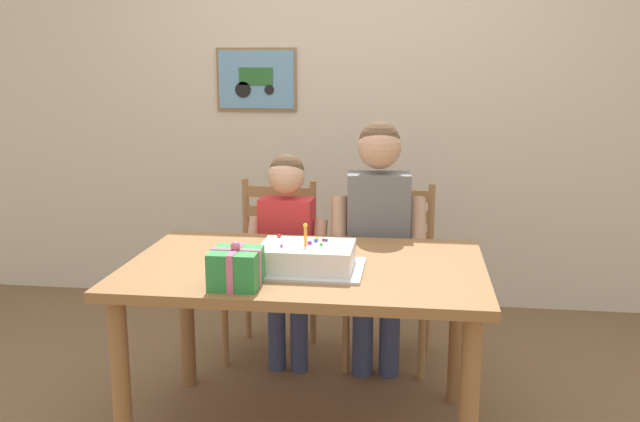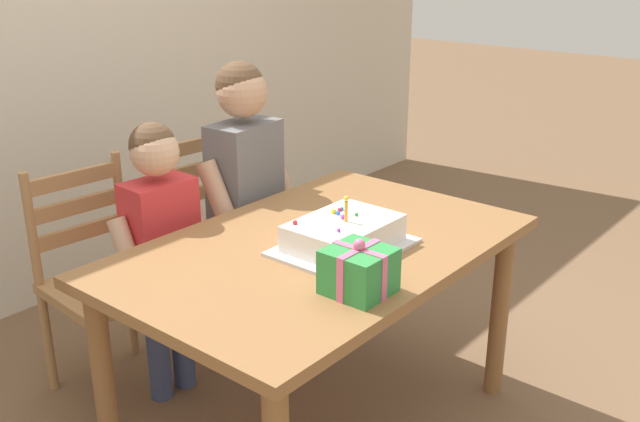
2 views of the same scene
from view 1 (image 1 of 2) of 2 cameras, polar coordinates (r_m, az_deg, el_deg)
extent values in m
cube|color=beige|center=(4.47, 2.29, 8.89)|extent=(6.40, 0.08, 2.60)
cube|color=olive|center=(4.51, -5.18, 10.59)|extent=(0.51, 0.02, 0.39)
cube|color=#669EC6|center=(4.50, -5.21, 10.58)|extent=(0.48, 0.01, 0.36)
cube|color=#28662D|center=(4.49, -5.23, 10.84)|extent=(0.22, 0.01, 0.11)
cylinder|color=black|center=(4.51, -6.26, 9.77)|extent=(0.10, 0.01, 0.10)
cylinder|color=black|center=(4.48, -4.14, 9.79)|extent=(0.06, 0.01, 0.06)
cube|color=olive|center=(2.84, -1.20, -4.67)|extent=(1.44, 0.93, 0.04)
cylinder|color=olive|center=(2.80, -15.83, -13.61)|extent=(0.07, 0.07, 0.71)
cylinder|color=olive|center=(2.60, 12.00, -15.49)|extent=(0.07, 0.07, 0.71)
cylinder|color=olive|center=(3.46, -10.76, -8.30)|extent=(0.07, 0.07, 0.71)
cylinder|color=olive|center=(3.30, 11.05, -9.33)|extent=(0.07, 0.07, 0.71)
cube|color=silver|center=(2.75, -1.07, -4.70)|extent=(0.44, 0.34, 0.01)
cube|color=white|center=(2.73, -1.08, -3.68)|extent=(0.36, 0.26, 0.09)
cylinder|color=orange|center=(2.70, -1.19, -2.11)|extent=(0.01, 0.01, 0.07)
sphere|color=yellow|center=(2.69, -1.20, -1.18)|extent=(0.02, 0.02, 0.02)
sphere|color=purple|center=(2.69, -3.15, -2.84)|extent=(0.01, 0.01, 0.01)
sphere|color=blue|center=(2.76, -0.35, -2.42)|extent=(0.02, 0.02, 0.02)
sphere|color=red|center=(2.77, 0.28, -2.35)|extent=(0.01, 0.01, 0.01)
sphere|color=blue|center=(2.77, 0.52, -2.37)|extent=(0.01, 0.01, 0.01)
sphere|color=yellow|center=(2.78, -0.28, -2.32)|extent=(0.02, 0.02, 0.02)
sphere|color=red|center=(2.84, -3.35, -2.04)|extent=(0.02, 0.02, 0.02)
sphere|color=purple|center=(2.73, -0.84, -2.60)|extent=(0.02, 0.02, 0.02)
sphere|color=green|center=(2.70, 0.11, -2.73)|extent=(0.01, 0.01, 0.01)
cube|color=#2D8E42|center=(2.56, -6.83, -4.62)|extent=(0.17, 0.18, 0.13)
cube|color=#DB668E|center=(2.56, -6.83, -4.62)|extent=(0.18, 0.02, 0.14)
cube|color=#DB668E|center=(2.56, -6.83, -4.62)|extent=(0.02, 0.18, 0.14)
sphere|color=#DB668E|center=(2.54, -6.88, -2.84)|extent=(0.04, 0.04, 0.04)
cube|color=#A87A4C|center=(3.73, -4.07, -5.08)|extent=(0.45, 0.45, 0.04)
cylinder|color=#A87A4C|center=(3.58, -1.91, -9.75)|extent=(0.04, 0.04, 0.43)
cylinder|color=#A87A4C|center=(3.69, -7.72, -9.21)|extent=(0.04, 0.04, 0.43)
cylinder|color=#A87A4C|center=(3.93, -0.56, -7.75)|extent=(0.04, 0.04, 0.43)
cylinder|color=#A87A4C|center=(4.03, -5.88, -7.32)|extent=(0.04, 0.04, 0.43)
cylinder|color=#A87A4C|center=(3.79, -0.57, -0.91)|extent=(0.04, 0.04, 0.45)
cylinder|color=#A87A4C|center=(3.89, -6.03, -0.64)|extent=(0.04, 0.04, 0.45)
cube|color=#A87A4C|center=(3.86, -3.33, -1.75)|extent=(0.36, 0.05, 0.06)
cube|color=#A87A4C|center=(3.83, -3.35, -0.12)|extent=(0.36, 0.05, 0.06)
cube|color=#A87A4C|center=(3.81, -3.37, 1.54)|extent=(0.36, 0.05, 0.06)
cube|color=#A87A4C|center=(3.65, 5.66, -5.46)|extent=(0.46, 0.46, 0.04)
cylinder|color=#A87A4C|center=(3.54, 8.27, -10.18)|extent=(0.04, 0.04, 0.43)
cylinder|color=#A87A4C|center=(3.58, 2.12, -9.76)|extent=(0.04, 0.04, 0.43)
cylinder|color=#A87A4C|center=(3.89, 8.75, -8.09)|extent=(0.04, 0.04, 0.43)
cylinder|color=#A87A4C|center=(3.93, 3.18, -7.74)|extent=(0.04, 0.04, 0.43)
cylinder|color=#A87A4C|center=(3.76, 8.99, -1.20)|extent=(0.04, 0.04, 0.45)
cylinder|color=#A87A4C|center=(3.80, 3.26, -0.92)|extent=(0.04, 0.04, 0.45)
cube|color=#A87A4C|center=(3.79, 6.09, -2.05)|extent=(0.36, 0.06, 0.06)
cube|color=#A87A4C|center=(3.76, 6.12, -0.39)|extent=(0.36, 0.06, 0.06)
cube|color=#A87A4C|center=(3.74, 6.16, 1.29)|extent=(0.36, 0.06, 0.06)
cylinder|color=#38426B|center=(3.56, 5.68, -9.56)|extent=(0.10, 0.10, 0.48)
cylinder|color=#38426B|center=(3.55, 3.50, -9.55)|extent=(0.10, 0.10, 0.48)
cube|color=slate|center=(3.40, 4.73, -1.48)|extent=(0.31, 0.21, 0.55)
cylinder|color=tan|center=(3.38, 7.94, -1.95)|extent=(0.10, 0.23, 0.36)
cylinder|color=tan|center=(3.37, 1.54, -1.89)|extent=(0.10, 0.23, 0.36)
sphere|color=tan|center=(3.33, 4.85, 5.17)|extent=(0.21, 0.21, 0.21)
sphere|color=brown|center=(3.34, 4.85, 5.63)|extent=(0.20, 0.20, 0.20)
cylinder|color=#38426B|center=(3.60, -1.71, -9.75)|extent=(0.09, 0.09, 0.42)
cylinder|color=#38426B|center=(3.63, -3.53, -9.62)|extent=(0.09, 0.09, 0.42)
cube|color=red|center=(3.47, -2.69, -2.82)|extent=(0.26, 0.17, 0.48)
cylinder|color=tan|center=(3.42, -0.12, -3.34)|extent=(0.08, 0.20, 0.32)
cylinder|color=tan|center=(3.49, -5.43, -3.08)|extent=(0.08, 0.20, 0.32)
sphere|color=tan|center=(3.40, -2.75, 2.84)|extent=(0.18, 0.18, 0.18)
sphere|color=brown|center=(3.41, -2.71, 3.24)|extent=(0.17, 0.17, 0.17)
camera|label=2|loc=(2.51, -54.11, 11.13)|focal=41.00mm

